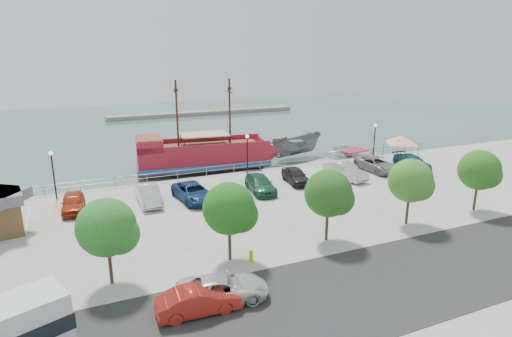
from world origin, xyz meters
name	(u,v)px	position (x,y,z in m)	size (l,w,h in m)	color
ground	(275,205)	(0.00, 0.00, -1.00)	(160.00, 160.00, 0.00)	#334B4D
street	(398,279)	(0.00, -16.00, 0.01)	(100.00, 8.00, 0.04)	#242424
sidewalk	(338,237)	(0.00, -10.00, 0.01)	(100.00, 4.00, 0.05)	#A39E96
seawall_railing	(243,167)	(0.00, 7.80, 0.53)	(50.00, 0.06, 1.00)	gray
far_shore	(204,113)	(10.00, 55.00, -0.60)	(40.00, 3.00, 0.80)	gray
pirate_ship	(214,155)	(-1.45, 13.10, 0.82)	(17.41, 6.52, 10.86)	maroon
patrol_boat	(296,147)	(10.02, 14.30, 0.41)	(2.73, 7.26, 2.81)	slate
speedboat	(357,154)	(16.63, 10.49, -0.24)	(5.23, 7.32, 1.52)	white
dock_west	(108,192)	(-13.59, 9.20, -0.80)	(7.05, 2.02, 0.40)	slate
dock_mid	(312,166)	(9.40, 9.20, -0.78)	(7.77, 2.22, 0.44)	gray
dock_east	(366,160)	(17.22, 9.20, -0.78)	(7.53, 2.15, 0.43)	#6A6158
canopy_tent	(402,136)	(17.84, 4.05, 3.20)	(5.37, 5.37, 3.68)	slate
street_van	(223,288)	(-9.85, -13.98, 0.67)	(2.22, 4.82, 1.34)	silver
street_sedan	(198,301)	(-11.33, -14.58, 0.69)	(1.45, 4.17, 1.37)	#A92119
fire_hydrant	(251,256)	(-6.91, -10.80, 0.42)	(0.27, 0.27, 0.78)	#E8B900
lamp_post_left	(52,166)	(-18.00, 6.50, 2.94)	(0.36, 0.36, 4.28)	black
lamp_post_mid	(247,148)	(0.00, 6.50, 2.94)	(0.36, 0.36, 4.28)	black
lamp_post_right	(375,135)	(16.00, 6.50, 2.94)	(0.36, 0.36, 4.28)	black
tree_b	(110,229)	(-14.85, -10.07, 3.30)	(3.30, 3.20, 5.00)	#473321
tree_c	(232,210)	(-7.85, -10.07, 3.30)	(3.30, 3.20, 5.00)	#473321
tree_d	(331,195)	(-0.85, -10.07, 3.30)	(3.30, 3.20, 5.00)	#473321
tree_e	(413,182)	(6.15, -10.07, 3.30)	(3.30, 3.20, 5.00)	#473321
tree_f	(481,171)	(13.15, -10.07, 3.30)	(3.30, 3.20, 5.00)	#473321
parked_car_a	(73,202)	(-16.68, 2.79, 0.74)	(1.74, 4.33, 1.47)	#A43014
parked_car_b	(148,194)	(-10.82, 2.18, 0.79)	(1.67, 4.80, 1.58)	silver
parked_car_c	(193,192)	(-7.16, 1.37, 0.73)	(2.44, 5.29, 1.47)	navy
parked_car_d	(260,184)	(-0.91, 1.22, 0.72)	(2.03, 4.98, 1.45)	#1F5736
parked_car_e	(296,175)	(3.31, 2.23, 0.75)	(1.77, 4.41, 1.50)	black
parked_car_f	(345,171)	(8.52, 1.47, 0.82)	(1.73, 4.96, 1.63)	silver
parked_car_g	(376,164)	(13.22, 2.47, 0.74)	(2.47, 5.36, 1.49)	gray
parked_car_h	(412,162)	(17.54, 1.83, 0.71)	(2.00, 4.92, 1.43)	#1C5675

